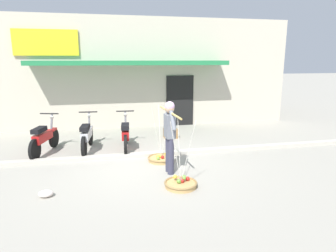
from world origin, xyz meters
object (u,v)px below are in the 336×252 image
(fruit_vendor, at_px, (170,132))
(motorcycle_third_in_row, at_px, (126,134))
(fruit_basket_right_side, at_px, (181,183))
(motorcycle_nearest_shop, at_px, (44,138))
(fruit_basket_left_side, at_px, (161,158))
(wooden_crate, at_px, (170,133))
(motorcycle_second_in_row, at_px, (87,136))
(plastic_litter_bag, at_px, (46,194))

(fruit_vendor, xyz_separation_m, motorcycle_third_in_row, (-0.87, 2.11, -0.52))
(fruit_basket_right_side, xyz_separation_m, motorcycle_nearest_shop, (-3.20, 2.99, 0.38))
(fruit_basket_left_side, xyz_separation_m, wooden_crate, (0.77, 2.29, 0.09))
(fruit_basket_left_side, distance_m, fruit_basket_right_side, 1.68)
(motorcycle_nearest_shop, xyz_separation_m, motorcycle_third_in_row, (2.28, -0.04, 0.00))
(motorcycle_second_in_row, bearing_deg, wooden_crate, 19.17)
(wooden_crate, bearing_deg, fruit_vendor, -102.96)
(motorcycle_nearest_shop, relative_size, wooden_crate, 4.06)
(fruit_basket_left_side, distance_m, motorcycle_second_in_row, 2.38)
(fruit_basket_left_side, distance_m, motorcycle_third_in_row, 1.56)
(fruit_vendor, xyz_separation_m, plastic_litter_bag, (-2.63, -0.74, -0.91))
(fruit_vendor, relative_size, wooden_crate, 3.85)
(motorcycle_third_in_row, height_order, plastic_litter_bag, motorcycle_third_in_row)
(fruit_basket_left_side, bearing_deg, wooden_crate, 71.41)
(motorcycle_nearest_shop, height_order, motorcycle_second_in_row, same)
(fruit_vendor, relative_size, motorcycle_nearest_shop, 0.95)
(motorcycle_second_in_row, xyz_separation_m, wooden_crate, (2.70, 0.94, -0.29))
(fruit_basket_left_side, height_order, fruit_basket_right_side, same)
(fruit_vendor, xyz_separation_m, fruit_basket_right_side, (0.05, -0.84, -0.90))
(fruit_vendor, relative_size, fruit_basket_left_side, 1.17)
(fruit_basket_right_side, bearing_deg, motorcycle_second_in_row, 123.85)
(motorcycle_second_in_row, relative_size, plastic_litter_bag, 6.50)
(fruit_basket_left_side, height_order, wooden_crate, fruit_basket_left_side)
(wooden_crate, bearing_deg, motorcycle_nearest_shop, -165.91)
(fruit_basket_left_side, distance_m, plastic_litter_bag, 3.02)
(fruit_basket_right_side, height_order, wooden_crate, fruit_basket_right_side)
(fruit_basket_left_side, relative_size, plastic_litter_bag, 5.19)
(motorcycle_second_in_row, height_order, wooden_crate, motorcycle_second_in_row)
(fruit_vendor, height_order, motorcycle_nearest_shop, fruit_vendor)
(fruit_basket_left_side, xyz_separation_m, motorcycle_second_in_row, (-1.93, 1.35, 0.38))
(fruit_vendor, height_order, fruit_basket_right_side, fruit_vendor)
(plastic_litter_bag, bearing_deg, fruit_basket_left_side, 31.41)
(fruit_basket_left_side, relative_size, motorcycle_third_in_row, 0.80)
(fruit_vendor, bearing_deg, wooden_crate, 77.04)
(fruit_basket_right_side, bearing_deg, motorcycle_nearest_shop, 136.88)
(fruit_basket_left_side, height_order, motorcycle_second_in_row, fruit_basket_left_side)
(fruit_vendor, xyz_separation_m, fruit_basket_left_side, (-0.05, 0.84, -0.90))
(fruit_basket_right_side, distance_m, motorcycle_nearest_shop, 4.40)
(fruit_vendor, height_order, wooden_crate, fruit_vendor)
(motorcycle_nearest_shop, distance_m, motorcycle_third_in_row, 2.28)
(fruit_basket_right_side, distance_m, motorcycle_third_in_row, 3.12)
(fruit_basket_left_side, distance_m, motorcycle_nearest_shop, 3.39)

